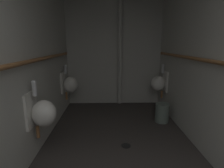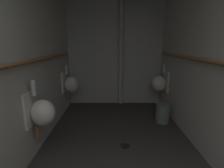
% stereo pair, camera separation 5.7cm
% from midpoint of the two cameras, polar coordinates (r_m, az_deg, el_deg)
% --- Properties ---
extents(floor, '(2.36, 4.52, 0.08)m').
position_cam_midpoint_polar(floor, '(2.52, 2.83, -23.60)').
color(floor, '#383330').
rests_on(floor, ground).
extents(wall_left, '(0.06, 4.52, 2.59)m').
position_cam_midpoint_polar(wall_left, '(2.27, -27.35, 7.34)').
color(wall_left, beige).
rests_on(wall_left, ground).
extents(wall_right, '(0.06, 4.52, 2.59)m').
position_cam_midpoint_polar(wall_right, '(2.40, 32.09, 7.03)').
color(wall_right, beige).
rests_on(wall_right, ground).
extents(wall_back, '(2.36, 0.06, 2.59)m').
position_cam_midpoint_polar(wall_back, '(4.26, 1.39, 10.68)').
color(wall_back, beige).
rests_on(wall_back, ground).
extents(urinal_left_mid, '(0.32, 0.30, 0.76)m').
position_cam_midpoint_polar(urinal_left_mid, '(2.38, -21.40, -8.54)').
color(urinal_left_mid, silver).
extents(urinal_left_far, '(0.32, 0.30, 0.76)m').
position_cam_midpoint_polar(urinal_left_far, '(3.84, -13.05, 0.03)').
color(urinal_left_far, silver).
extents(urinal_right_mid, '(0.32, 0.30, 0.76)m').
position_cam_midpoint_polar(urinal_right_mid, '(3.96, 15.75, 0.27)').
color(urinal_right_mid, silver).
extents(supply_pipe_left, '(0.06, 3.77, 0.06)m').
position_cam_midpoint_polar(supply_pipe_left, '(2.22, -25.41, 6.55)').
color(supply_pipe_left, '#936038').
extents(supply_pipe_right, '(0.06, 3.85, 0.06)m').
position_cam_midpoint_polar(supply_pipe_right, '(2.35, 30.12, 6.35)').
color(supply_pipe_right, '#936038').
extents(standpipe_back_wall, '(0.10, 0.10, 2.54)m').
position_cam_midpoint_polar(standpipe_back_wall, '(4.15, 3.32, 10.61)').
color(standpipe_back_wall, beige).
rests_on(standpipe_back_wall, ground).
extents(floor_drain, '(0.14, 0.14, 0.01)m').
position_cam_midpoint_polar(floor_drain, '(2.72, 4.92, -19.41)').
color(floor_drain, black).
rests_on(floor_drain, ground).
extents(waste_bin, '(0.25, 0.25, 0.36)m').
position_cam_midpoint_polar(waste_bin, '(3.50, 16.59, -9.10)').
color(waste_bin, slate).
rests_on(waste_bin, ground).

